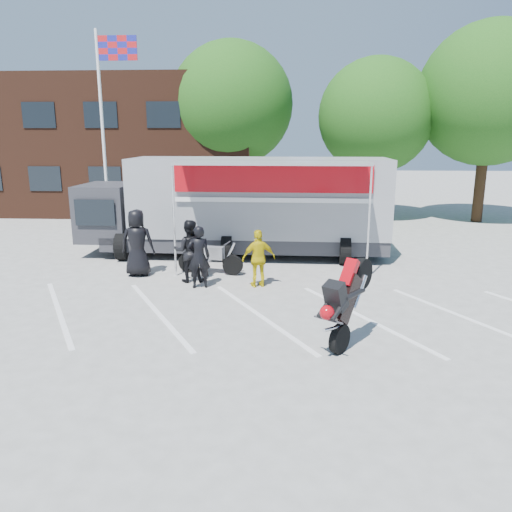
# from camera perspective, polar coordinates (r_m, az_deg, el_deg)

# --- Properties ---
(ground) EXTENTS (100.00, 100.00, 0.00)m
(ground) POSITION_cam_1_polar(r_m,az_deg,el_deg) (10.77, -0.93, -8.65)
(ground) COLOR #A5A5A0
(ground) RESTS_ON ground
(parking_bay_lines) EXTENTS (18.09, 13.33, 0.01)m
(parking_bay_lines) POSITION_cam_1_polar(r_m,az_deg,el_deg) (11.70, -0.56, -6.77)
(parking_bay_lines) COLOR white
(parking_bay_lines) RESTS_ON ground
(office_building) EXTENTS (18.00, 8.00, 7.00)m
(office_building) POSITION_cam_1_polar(r_m,az_deg,el_deg) (29.94, -18.07, 11.91)
(office_building) COLOR #422115
(office_building) RESTS_ON ground
(flagpole) EXTENTS (1.61, 0.12, 8.00)m
(flagpole) POSITION_cam_1_polar(r_m,az_deg,el_deg) (21.15, -16.60, 15.75)
(flagpole) COLOR white
(flagpole) RESTS_ON ground
(tree_left) EXTENTS (6.12, 6.12, 8.64)m
(tree_left) POSITION_cam_1_polar(r_m,az_deg,el_deg) (26.12, -2.80, 16.92)
(tree_left) COLOR #382314
(tree_left) RESTS_ON ground
(tree_mid) EXTENTS (5.44, 5.44, 7.68)m
(tree_mid) POSITION_cam_1_polar(r_m,az_deg,el_deg) (25.31, 13.52, 15.26)
(tree_mid) COLOR #382314
(tree_mid) RESTS_ON ground
(tree_right) EXTENTS (6.46, 6.46, 9.12)m
(tree_right) POSITION_cam_1_polar(r_m,az_deg,el_deg) (26.18, 25.13, 16.37)
(tree_right) COLOR #382314
(tree_right) RESTS_ON ground
(transporter_truck) EXTENTS (10.58, 5.24, 3.34)m
(transporter_truck) POSITION_cam_1_polar(r_m,az_deg,el_deg) (17.44, -1.26, 0.11)
(transporter_truck) COLOR gray
(transporter_truck) RESTS_ON ground
(parked_motorcycle) EXTENTS (2.16, 1.06, 1.08)m
(parked_motorcycle) POSITION_cam_1_polar(r_m,az_deg,el_deg) (15.19, -5.22, -2.00)
(parked_motorcycle) COLOR silver
(parked_motorcycle) RESTS_ON ground
(stunt_bike_rider) EXTENTS (1.60, 1.80, 1.95)m
(stunt_bike_rider) POSITION_cam_1_polar(r_m,az_deg,el_deg) (10.45, 11.22, -9.67)
(stunt_bike_rider) COLOR black
(stunt_bike_rider) RESTS_ON ground
(spectator_leather_a) EXTENTS (1.01, 0.69, 1.99)m
(spectator_leather_a) POSITION_cam_1_polar(r_m,az_deg,el_deg) (15.10, -13.41, 1.48)
(spectator_leather_a) COLOR black
(spectator_leather_a) RESTS_ON ground
(spectator_leather_b) EXTENTS (0.71, 0.55, 1.72)m
(spectator_leather_b) POSITION_cam_1_polar(r_m,az_deg,el_deg) (13.64, -6.56, -0.11)
(spectator_leather_b) COLOR black
(spectator_leather_b) RESTS_ON ground
(spectator_leather_c) EXTENTS (0.94, 0.78, 1.78)m
(spectator_leather_c) POSITION_cam_1_polar(r_m,az_deg,el_deg) (14.24, -7.64, 0.57)
(spectator_leather_c) COLOR black
(spectator_leather_c) RESTS_ON ground
(spectator_hivis) EXTENTS (1.01, 0.66, 1.60)m
(spectator_hivis) POSITION_cam_1_polar(r_m,az_deg,el_deg) (13.64, 0.31, -0.29)
(spectator_hivis) COLOR #D7BE0B
(spectator_hivis) RESTS_ON ground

